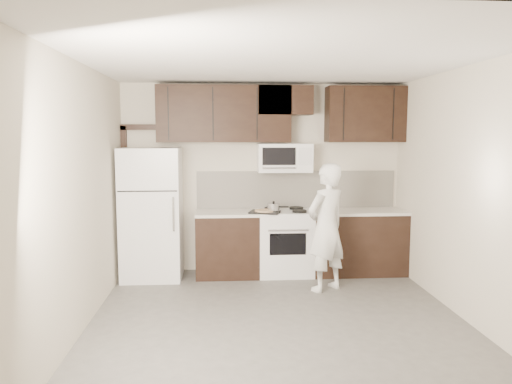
{
  "coord_description": "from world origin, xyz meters",
  "views": [
    {
      "loc": [
        -0.59,
        -4.95,
        1.98
      ],
      "look_at": [
        -0.18,
        0.9,
        1.3
      ],
      "focal_mm": 35.0,
      "sensor_mm": 36.0,
      "label": 1
    }
  ],
  "objects": [
    {
      "name": "floor",
      "position": [
        0.0,
        0.0,
        0.0
      ],
      "size": [
        4.5,
        4.5,
        0.0
      ],
      "primitive_type": "plane",
      "color": "#4F4C4A",
      "rests_on": "ground"
    },
    {
      "name": "back_wall",
      "position": [
        0.0,
        2.25,
        1.35
      ],
      "size": [
        4.0,
        0.0,
        4.0
      ],
      "primitive_type": "plane",
      "rotation": [
        1.57,
        0.0,
        0.0
      ],
      "color": "beige",
      "rests_on": "ground"
    },
    {
      "name": "ceiling",
      "position": [
        0.0,
        0.0,
        2.7
      ],
      "size": [
        4.5,
        4.5,
        0.0
      ],
      "primitive_type": "plane",
      "rotation": [
        3.14,
        0.0,
        0.0
      ],
      "color": "white",
      "rests_on": "back_wall"
    },
    {
      "name": "counter_run",
      "position": [
        0.6,
        1.94,
        0.46
      ],
      "size": [
        2.95,
        0.64,
        0.91
      ],
      "color": "black",
      "rests_on": "floor"
    },
    {
      "name": "stove",
      "position": [
        0.3,
        1.94,
        0.46
      ],
      "size": [
        0.76,
        0.66,
        0.94
      ],
      "color": "white",
      "rests_on": "floor"
    },
    {
      "name": "backsplash",
      "position": [
        0.5,
        2.24,
        1.18
      ],
      "size": [
        2.9,
        0.02,
        0.54
      ],
      "primitive_type": "cube",
      "color": "silver",
      "rests_on": "counter_run"
    },
    {
      "name": "upper_cabinets",
      "position": [
        0.21,
        2.08,
        2.28
      ],
      "size": [
        3.48,
        0.35,
        0.78
      ],
      "color": "black",
      "rests_on": "back_wall"
    },
    {
      "name": "microwave",
      "position": [
        0.3,
        2.06,
        1.65
      ],
      "size": [
        0.76,
        0.42,
        0.4
      ],
      "color": "white",
      "rests_on": "upper_cabinets"
    },
    {
      "name": "refrigerator",
      "position": [
        -1.55,
        1.89,
        0.9
      ],
      "size": [
        0.8,
        0.76,
        1.8
      ],
      "color": "white",
      "rests_on": "floor"
    },
    {
      "name": "door_trim",
      "position": [
        -1.92,
        2.21,
        1.25
      ],
      "size": [
        0.5,
        0.08,
        2.12
      ],
      "color": "black",
      "rests_on": "floor"
    },
    {
      "name": "saucepan",
      "position": [
        0.12,
        1.79,
        0.98
      ],
      "size": [
        0.29,
        0.17,
        0.16
      ],
      "color": "silver",
      "rests_on": "stove"
    },
    {
      "name": "baking_tray",
      "position": [
        -0.0,
        1.78,
        0.92
      ],
      "size": [
        0.47,
        0.4,
        0.02
      ],
      "primitive_type": "cube",
      "rotation": [
        0.0,
        0.0,
        -0.28
      ],
      "color": "black",
      "rests_on": "counter_run"
    },
    {
      "name": "pizza",
      "position": [
        -0.0,
        1.78,
        0.94
      ],
      "size": [
        0.33,
        0.33,
        0.02
      ],
      "primitive_type": "cylinder",
      "rotation": [
        0.0,
        0.0,
        -0.28
      ],
      "color": "beige",
      "rests_on": "baking_tray"
    },
    {
      "name": "person",
      "position": [
        0.73,
        1.17,
        0.81
      ],
      "size": [
        0.71,
        0.66,
        1.63
      ],
      "primitive_type": "imported",
      "rotation": [
        0.0,
        0.0,
        3.74
      ],
      "color": "silver",
      "rests_on": "floor"
    }
  ]
}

